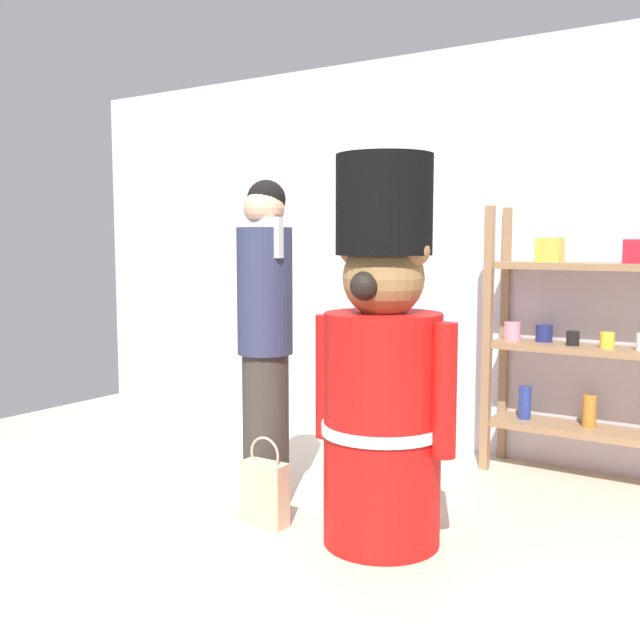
{
  "coord_description": "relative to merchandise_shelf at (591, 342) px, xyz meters",
  "views": [
    {
      "loc": [
        2.04,
        -2.39,
        1.37
      ],
      "look_at": [
        0.06,
        0.56,
        1.0
      ],
      "focal_mm": 41.93,
      "sensor_mm": 36.0,
      "label": 1
    }
  ],
  "objects": [
    {
      "name": "ground_plane",
      "position": [
        -0.97,
        -1.98,
        -0.8
      ],
      "size": [
        6.4,
        6.4,
        0.0
      ],
      "primitive_type": "plane",
      "color": "beige"
    },
    {
      "name": "back_wall",
      "position": [
        -0.97,
        0.22,
        0.5
      ],
      "size": [
        6.4,
        0.12,
        2.6
      ],
      "primitive_type": "cube",
      "color": "silver",
      "rests_on": "ground_plane"
    },
    {
      "name": "merchandise_shelf",
      "position": [
        0.0,
        0.0,
        0.0
      ],
      "size": [
        1.18,
        0.35,
        1.58
      ],
      "color": "#93704C",
      "rests_on": "ground_plane"
    },
    {
      "name": "teddy_bear_guard",
      "position": [
        -0.54,
        -1.47,
        -0.01
      ],
      "size": [
        0.71,
        0.55,
        1.75
      ],
      "color": "red",
      "rests_on": "ground_plane"
    },
    {
      "name": "person_shopper",
      "position": [
        -1.28,
        -1.38,
        0.1
      ],
      "size": [
        0.3,
        0.28,
        1.68
      ],
      "color": "#38332D",
      "rests_on": "ground_plane"
    },
    {
      "name": "shopping_bag",
      "position": [
        -1.11,
        -1.6,
        -0.64
      ],
      "size": [
        0.23,
        0.1,
        0.44
      ],
      "color": "#C1AD89",
      "rests_on": "ground_plane"
    }
  ]
}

